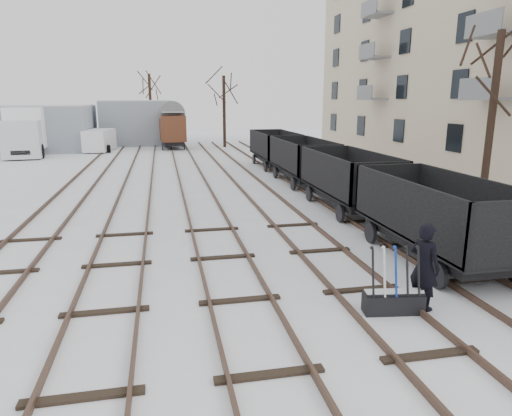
{
  "coord_description": "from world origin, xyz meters",
  "views": [
    {
      "loc": [
        -1.61,
        -9.66,
        4.56
      ],
      "look_at": [
        1.23,
        4.15,
        1.2
      ],
      "focal_mm": 32.0,
      "sensor_mm": 36.0,
      "label": 1
    }
  ],
  "objects_px": {
    "box_van_wagon": "(172,127)",
    "panel_van": "(100,140)",
    "ground_frame": "(393,300)",
    "lorry": "(27,131)",
    "worker": "(425,266)",
    "freight_wagon_a": "(436,229)"
  },
  "relations": [
    {
      "from": "ground_frame",
      "to": "box_van_wagon",
      "type": "distance_m",
      "value": 36.2
    },
    {
      "from": "ground_frame",
      "to": "box_van_wagon",
      "type": "xyz_separation_m",
      "value": [
        -3.75,
        35.96,
        1.73
      ]
    },
    {
      "from": "box_van_wagon",
      "to": "panel_van",
      "type": "bearing_deg",
      "value": -173.23
    },
    {
      "from": "ground_frame",
      "to": "box_van_wagon",
      "type": "bearing_deg",
      "value": 104.15
    },
    {
      "from": "panel_van",
      "to": "freight_wagon_a",
      "type": "bearing_deg",
      "value": -59.17
    },
    {
      "from": "ground_frame",
      "to": "panel_van",
      "type": "relative_size",
      "value": 0.32
    },
    {
      "from": "worker",
      "to": "lorry",
      "type": "relative_size",
      "value": 0.22
    },
    {
      "from": "ground_frame",
      "to": "lorry",
      "type": "bearing_deg",
      "value": 123.6
    },
    {
      "from": "ground_frame",
      "to": "lorry",
      "type": "relative_size",
      "value": 0.17
    },
    {
      "from": "ground_frame",
      "to": "lorry",
      "type": "distance_m",
      "value": 36.8
    },
    {
      "from": "ground_frame",
      "to": "worker",
      "type": "relative_size",
      "value": 0.76
    },
    {
      "from": "box_van_wagon",
      "to": "worker",
      "type": "bearing_deg",
      "value": -86.14
    },
    {
      "from": "ground_frame",
      "to": "freight_wagon_a",
      "type": "distance_m",
      "value": 4.07
    },
    {
      "from": "box_van_wagon",
      "to": "lorry",
      "type": "bearing_deg",
      "value": -170.37
    },
    {
      "from": "freight_wagon_a",
      "to": "box_van_wagon",
      "type": "bearing_deg",
      "value": 101.21
    },
    {
      "from": "ground_frame",
      "to": "panel_van",
      "type": "xyz_separation_m",
      "value": [
        -10.25,
        34.81,
        0.72
      ]
    },
    {
      "from": "lorry",
      "to": "box_van_wagon",
      "type": "bearing_deg",
      "value": 6.84
    },
    {
      "from": "ground_frame",
      "to": "worker",
      "type": "distance_m",
      "value": 1.03
    },
    {
      "from": "panel_van",
      "to": "ground_frame",
      "type": "bearing_deg",
      "value": -65.01
    },
    {
      "from": "ground_frame",
      "to": "panel_van",
      "type": "height_order",
      "value": "panel_van"
    },
    {
      "from": "box_van_wagon",
      "to": "panel_van",
      "type": "xyz_separation_m",
      "value": [
        -6.5,
        -1.15,
        -1.0
      ]
    },
    {
      "from": "box_van_wagon",
      "to": "freight_wagon_a",
      "type": "bearing_deg",
      "value": -82.07
    }
  ]
}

